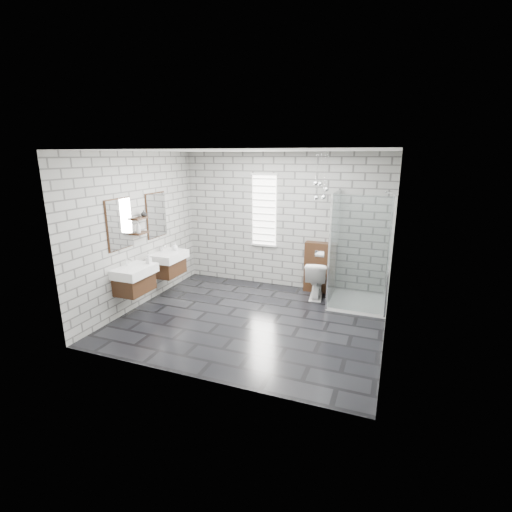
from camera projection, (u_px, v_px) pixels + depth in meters
The scene contains 20 objects.
floor at pixel (250, 320), 6.16m from camera, with size 4.20×3.60×0.02m, color black.
ceiling at pixel (250, 150), 5.44m from camera, with size 4.20×3.60×0.02m, color white.
wall_back at pixel (283, 221), 7.43m from camera, with size 4.20×0.02×2.70m, color #9C9C97.
wall_front at pixel (191, 273), 4.17m from camera, with size 4.20×0.02×2.70m, color #9C9C97.
wall_left at pixel (139, 231), 6.52m from camera, with size 0.02×3.60×2.70m, color #9C9C97.
wall_right at pixel (393, 252), 5.08m from camera, with size 0.02×3.60×2.70m, color #9C9C97.
vanity_left at pixel (133, 272), 6.16m from camera, with size 0.47×0.70×1.57m.
vanity_right at pixel (167, 257), 7.07m from camera, with size 0.47×0.70×1.57m.
shelf_lower at pixel (141, 233), 6.46m from camera, with size 0.14×0.30×0.03m, color #3A2212.
shelf_upper at pixel (140, 218), 6.39m from camera, with size 0.14×0.30×0.03m, color #3A2212.
window at pixel (264, 210), 7.49m from camera, with size 0.56×0.05×1.48m.
cistern_panel at pixel (320, 267), 7.29m from camera, with size 0.60×0.20×1.00m, color #3A2212.
flush_plate at pixel (319, 254), 7.11m from camera, with size 0.18×0.01×0.12m, color silver.
shower_enclosure at pixel (353, 279), 6.58m from camera, with size 1.00×1.00×2.03m.
pendant_cluster at pixel (320, 190), 6.57m from camera, with size 0.27×0.24×0.85m.
toilet at pixel (316, 279), 7.04m from camera, with size 0.40×0.69×0.71m, color white.
soap_bottle_a at pixel (149, 259), 6.28m from camera, with size 0.07×0.08×0.16m, color #B2B2B2.
soap_bottle_b at pixel (175, 247), 7.17m from camera, with size 0.11×0.11×0.15m, color #B2B2B2.
soap_bottle_c at pixel (138, 228), 6.36m from camera, with size 0.07×0.07×0.19m, color #B2B2B2.
vase at pixel (144, 214), 6.46m from camera, with size 0.10×0.10×0.11m, color #B2B2B2.
Camera 1 is at (2.10, -5.26, 2.64)m, focal length 26.00 mm.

